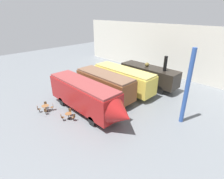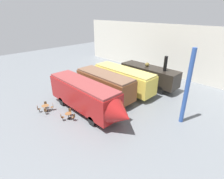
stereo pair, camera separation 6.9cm
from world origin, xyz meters
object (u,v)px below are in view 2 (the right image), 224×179
(passenger_coach_wooden, at_px, (105,84))
(cafe_table_near, at_px, (45,107))
(passenger_coach_vintage, at_px, (123,78))
(visitor_person, at_px, (95,98))
(steam_locomotive, at_px, (149,74))
(streamlined_locomotive, at_px, (88,97))
(cafe_chair_0, at_px, (46,104))
(cafe_table_mid, at_px, (68,115))

(passenger_coach_wooden, bearing_deg, cafe_table_near, -107.18)
(passenger_coach_vintage, bearing_deg, passenger_coach_wooden, -94.20)
(cafe_table_near, height_order, visitor_person, visitor_person)
(steam_locomotive, relative_size, cafe_table_near, 10.93)
(streamlined_locomotive, distance_m, visitor_person, 2.59)
(steam_locomotive, relative_size, cafe_chair_0, 10.70)
(passenger_coach_wooden, xyz_separation_m, cafe_chair_0, (-3.03, -7.14, -1.55))
(visitor_person, bearing_deg, cafe_table_near, -117.50)
(cafe_chair_0, bearing_deg, cafe_table_mid, 35.91)
(passenger_coach_wooden, xyz_separation_m, cafe_table_mid, (1.05, -6.43, -1.53))
(passenger_coach_wooden, relative_size, cafe_table_mid, 12.12)
(passenger_coach_vintage, relative_size, passenger_coach_wooden, 1.11)
(steam_locomotive, bearing_deg, streamlined_locomotive, -91.30)
(steam_locomotive, distance_m, visitor_person, 9.92)
(passenger_coach_vintage, bearing_deg, steam_locomotive, 68.75)
(visitor_person, bearing_deg, steam_locomotive, 81.91)
(steam_locomotive, bearing_deg, passenger_coach_vintage, -111.25)
(streamlined_locomotive, relative_size, cafe_chair_0, 13.97)
(passenger_coach_wooden, xyz_separation_m, cafe_table_near, (-2.32, -7.49, -1.46))
(streamlined_locomotive, xyz_separation_m, visitor_person, (-1.12, 1.95, -1.28))
(passenger_coach_vintage, xyz_separation_m, visitor_person, (0.22, -5.62, -1.12))
(streamlined_locomotive, distance_m, cafe_chair_0, 5.80)
(cafe_table_mid, height_order, visitor_person, visitor_person)
(steam_locomotive, height_order, cafe_table_mid, steam_locomotive)
(streamlined_locomotive, bearing_deg, cafe_chair_0, -146.48)
(passenger_coach_vintage, distance_m, cafe_table_near, 11.38)
(passenger_coach_vintage, bearing_deg, cafe_chair_0, -107.18)
(steam_locomotive, relative_size, passenger_coach_wooden, 1.06)
(passenger_coach_vintage, bearing_deg, streamlined_locomotive, -79.92)
(passenger_coach_vintage, distance_m, cafe_chair_0, 11.24)
(streamlined_locomotive, xyz_separation_m, cafe_table_mid, (-0.56, -2.36, -1.64))
(steam_locomotive, distance_m, cafe_table_near, 15.76)
(steam_locomotive, xyz_separation_m, passenger_coach_vintage, (-1.61, -4.14, 0.01))
(cafe_chair_0, bearing_deg, steam_locomotive, 97.65)
(steam_locomotive, bearing_deg, passenger_coach_wooden, -103.74)
(cafe_table_mid, relative_size, visitor_person, 0.45)
(streamlined_locomotive, bearing_deg, cafe_table_near, -138.88)
(steam_locomotive, bearing_deg, visitor_person, -98.09)
(cafe_table_mid, bearing_deg, streamlined_locomotive, 76.72)
(cafe_table_mid, bearing_deg, visitor_person, 97.48)
(steam_locomotive, relative_size, cafe_table_mid, 12.80)
(passenger_coach_wooden, distance_m, cafe_table_near, 7.98)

